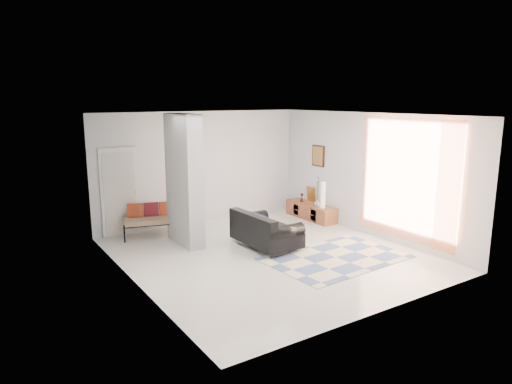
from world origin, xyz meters
TOP-DOWN VIEW (x-y plane):
  - floor at (0.00, 0.00)m, footprint 6.00×6.00m
  - ceiling at (0.00, 0.00)m, footprint 6.00×6.00m
  - wall_back at (0.00, 3.00)m, footprint 6.00×0.00m
  - wall_front at (0.00, -3.00)m, footprint 6.00×0.00m
  - wall_left at (-2.75, 0.00)m, footprint 0.00×6.00m
  - wall_right at (2.75, 0.00)m, footprint 0.00×6.00m
  - partition_column at (-1.10, 1.60)m, footprint 0.35×1.20m
  - hallway_door at (-2.10, 2.96)m, footprint 0.85×0.06m
  - curtain at (2.67, -1.15)m, footprint 0.00×2.55m
  - wall_art at (2.72, 1.70)m, footprint 0.04×0.45m
  - media_console at (2.52, 1.70)m, footprint 0.45×1.59m
  - loveseat at (0.17, 0.43)m, footprint 0.95×1.57m
  - daybed at (-1.42, 2.49)m, footprint 1.66×1.05m
  - area_rug at (1.00, -0.90)m, footprint 2.81×1.95m
  - cylinder_lamp at (2.50, 1.22)m, footprint 0.12×0.12m
  - bronze_figurine at (2.47, 2.03)m, footprint 0.12×0.12m
  - vase at (2.47, 1.39)m, footprint 0.20×0.20m

SIDE VIEW (x-z plane):
  - floor at x=0.00m, z-range 0.00..0.00m
  - area_rug at x=1.00m, z-range 0.00..0.01m
  - media_console at x=2.52m, z-range -0.19..0.61m
  - loveseat at x=0.17m, z-range -0.02..0.74m
  - daybed at x=-1.42m, z-range 0.04..0.81m
  - vase at x=2.47m, z-range 0.40..0.58m
  - bronze_figurine at x=2.47m, z-range 0.40..0.63m
  - cylinder_lamp at x=2.50m, z-range 0.40..1.06m
  - hallway_door at x=-2.10m, z-range 0.00..2.04m
  - partition_column at x=-1.10m, z-range 0.00..2.80m
  - wall_back at x=0.00m, z-range -1.60..4.40m
  - wall_front at x=0.00m, z-range -1.60..4.40m
  - wall_left at x=-2.75m, z-range -1.60..4.40m
  - wall_right at x=2.75m, z-range -1.60..4.40m
  - curtain at x=2.67m, z-range 0.17..2.72m
  - wall_art at x=2.72m, z-range 1.38..1.92m
  - ceiling at x=0.00m, z-range 2.80..2.80m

